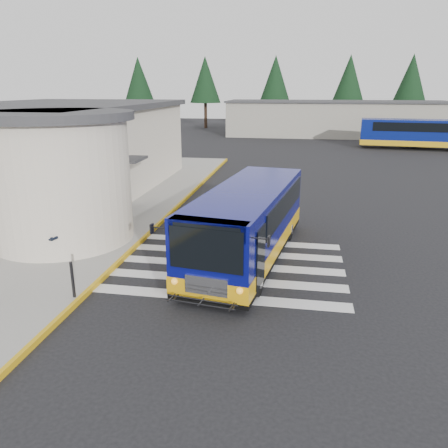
% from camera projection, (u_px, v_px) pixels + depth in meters
% --- Properties ---
extents(ground, '(140.00, 140.00, 0.00)m').
position_uv_depth(ground, '(242.00, 257.00, 15.49)').
color(ground, black).
rests_on(ground, ground).
extents(sidewalk, '(10.00, 34.00, 0.15)m').
position_uv_depth(sidewalk, '(65.00, 213.00, 20.69)').
color(sidewalk, gray).
rests_on(sidewalk, ground).
extents(curb_strip, '(0.12, 34.00, 0.16)m').
position_uv_depth(curb_strip, '(165.00, 218.00, 19.88)').
color(curb_strip, gold).
rests_on(curb_strip, ground).
extents(station_building, '(12.70, 18.70, 4.80)m').
position_uv_depth(station_building, '(56.00, 151.00, 22.97)').
color(station_building, beige).
rests_on(station_building, ground).
extents(crosswalk, '(8.00, 5.35, 0.01)m').
position_uv_depth(crosswalk, '(224.00, 265.00, 14.82)').
color(crosswalk, silver).
rests_on(crosswalk, ground).
extents(depot_building, '(26.40, 8.40, 4.20)m').
position_uv_depth(depot_building, '(336.00, 118.00, 53.37)').
color(depot_building, gray).
rests_on(depot_building, ground).
extents(tree_line, '(58.40, 4.40, 10.00)m').
position_uv_depth(tree_line, '(336.00, 79.00, 59.44)').
color(tree_line, black).
rests_on(tree_line, ground).
extents(transit_bus, '(3.97, 9.16, 2.52)m').
position_uv_depth(transit_bus, '(248.00, 226.00, 15.08)').
color(transit_bus, '#080B64').
rests_on(transit_bus, ground).
extents(pedestrian_b, '(0.73, 0.87, 1.61)m').
position_uv_depth(pedestrian_b, '(55.00, 238.00, 14.61)').
color(pedestrian_b, black).
rests_on(pedestrian_b, sidewalk).
extents(bollard, '(0.09, 0.09, 1.06)m').
position_uv_depth(bollard, '(73.00, 280.00, 12.09)').
color(bollard, black).
rests_on(bollard, sidewalk).
extents(far_bus_a, '(9.61, 3.64, 2.42)m').
position_uv_depth(far_bus_a, '(411.00, 133.00, 42.19)').
color(far_bus_a, navy).
rests_on(far_bus_a, ground).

